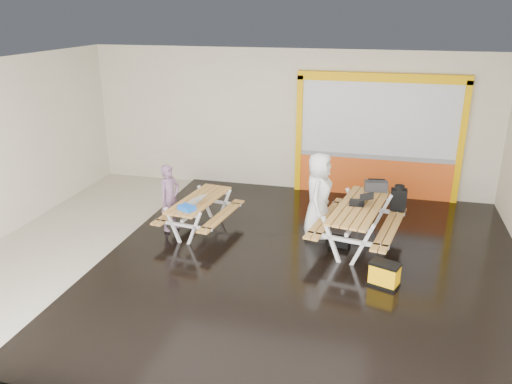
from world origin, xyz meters
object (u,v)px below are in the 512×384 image
(person_right, at_px, (319,195))
(toolbox, at_px, (376,186))
(laptop_left, at_px, (197,200))
(dark_case, at_px, (340,241))
(laptop_right, at_px, (360,201))
(backpack, at_px, (399,198))
(picnic_table_left, at_px, (200,207))
(person_left, at_px, (170,198))
(fluke_bag, at_px, (384,275))
(blue_pouch, at_px, (187,208))
(picnic_table_right, at_px, (359,216))

(person_right, xyz_separation_m, toolbox, (1.09, 0.64, 0.06))
(laptop_left, relative_size, dark_case, 0.92)
(laptop_right, distance_m, backpack, 1.02)
(person_right, bearing_deg, picnic_table_left, 101.76)
(backpack, height_order, dark_case, backpack)
(person_left, xyz_separation_m, toolbox, (4.04, 1.15, 0.21))
(fluke_bag, bearing_deg, blue_pouch, 168.65)
(picnic_table_right, distance_m, backpack, 1.11)
(picnic_table_right, bearing_deg, person_left, -176.62)
(person_left, xyz_separation_m, dark_case, (3.45, 0.15, -0.64))
(person_right, xyz_separation_m, dark_case, (0.49, -0.36, -0.79))
(picnic_table_right, xyz_separation_m, laptop_left, (-3.18, -0.23, 0.11))
(toolbox, bearing_deg, person_left, -164.12)
(person_left, xyz_separation_m, blue_pouch, (0.55, -0.47, 0.01))
(picnic_table_left, distance_m, person_right, 2.43)
(picnic_table_right, height_order, dark_case, picnic_table_right)
(picnic_table_right, height_order, person_right, person_right)
(person_left, xyz_separation_m, fluke_bag, (4.31, -1.22, -0.52))
(blue_pouch, bearing_deg, picnic_table_right, 12.06)
(person_left, height_order, laptop_left, person_left)
(laptop_left, xyz_separation_m, blue_pouch, (-0.04, -0.45, -0.00))
(picnic_table_right, height_order, blue_pouch, picnic_table_right)
(laptop_left, distance_m, fluke_bag, 3.94)
(picnic_table_left, height_order, laptop_right, laptop_right)
(laptop_right, relative_size, blue_pouch, 1.47)
(picnic_table_right, height_order, person_left, person_left)
(blue_pouch, relative_size, backpack, 0.59)
(person_left, height_order, person_right, person_right)
(laptop_left, xyz_separation_m, toolbox, (3.45, 1.16, 0.19))
(person_right, relative_size, laptop_right, 3.79)
(person_right, distance_m, fluke_bag, 2.29)
(blue_pouch, relative_size, dark_case, 0.80)
(person_left, bearing_deg, laptop_right, -61.94)
(toolbox, relative_size, backpack, 0.92)
(picnic_table_left, bearing_deg, blue_pouch, -92.20)
(picnic_table_left, relative_size, picnic_table_right, 0.81)
(laptop_right, height_order, toolbox, toolbox)
(dark_case, relative_size, fluke_bag, 0.69)
(laptop_right, bearing_deg, blue_pouch, -165.88)
(dark_case, height_order, fluke_bag, fluke_bag)
(picnic_table_left, height_order, fluke_bag, picnic_table_left)
(laptop_right, height_order, fluke_bag, laptop_right)
(laptop_left, bearing_deg, fluke_bag, -18.00)
(toolbox, distance_m, fluke_bag, 2.49)
(picnic_table_right, height_order, fluke_bag, picnic_table_right)
(person_right, height_order, backpack, person_right)
(laptop_right, bearing_deg, backpack, 43.96)
(picnic_table_right, relative_size, fluke_bag, 4.33)
(backpack, bearing_deg, laptop_left, -164.86)
(person_left, distance_m, person_right, 3.00)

